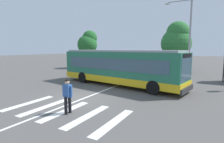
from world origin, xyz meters
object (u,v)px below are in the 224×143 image
pedestrian_crossing_street (68,94)px  background_tree_right (177,40)px  parked_car_teal (150,67)px  parked_car_charcoal (170,68)px  background_tree_left (88,43)px  parked_car_silver (116,65)px  parked_car_blue (131,66)px  city_transit_bus (119,67)px  twin_arm_street_lamp (190,29)px

pedestrian_crossing_street → background_tree_right: 21.08m
parked_car_teal → parked_car_charcoal: same height
background_tree_left → parked_car_silver: bearing=-4.1°
parked_car_teal → parked_car_blue: bearing=173.1°
parked_car_teal → background_tree_right: background_tree_right is taller
pedestrian_crossing_street → background_tree_right: background_tree_right is taller
background_tree_right → city_transit_bus: bearing=-100.4°
parked_car_blue → background_tree_left: size_ratio=0.73×
city_transit_bus → parked_car_silver: size_ratio=2.55×
parked_car_teal → background_tree_right: 6.01m
pedestrian_crossing_street → parked_car_teal: pedestrian_crossing_street is taller
pedestrian_crossing_street → twin_arm_street_lamp: size_ratio=0.21×
twin_arm_street_lamp → city_transit_bus: bearing=-128.8°
background_tree_left → parked_car_charcoal: bearing=-3.3°
twin_arm_street_lamp → background_tree_right: (-2.46, 7.21, -0.74)m
parked_car_silver → background_tree_right: background_tree_right is taller
parked_car_silver → parked_car_teal: (5.39, -0.62, 0.00)m
parked_car_charcoal → background_tree_right: 5.25m
city_transit_bus → twin_arm_street_lamp: size_ratio=1.44×
parked_car_teal → parked_car_charcoal: 2.58m
background_tree_right → parked_car_blue: bearing=-145.7°
background_tree_left → city_transit_bus: bearing=-43.3°
background_tree_left → parked_car_blue: bearing=-4.7°
city_transit_bus → parked_car_blue: (-2.94, 9.64, -0.82)m
parked_car_blue → parked_car_charcoal: 5.35m
parked_car_charcoal → background_tree_right: (0.04, 3.79, 3.62)m
parked_car_teal → background_tree_right: (2.61, 4.02, 3.62)m
pedestrian_crossing_street → twin_arm_street_lamp: twin_arm_street_lamp is taller
parked_car_silver → background_tree_right: size_ratio=0.65×
background_tree_right → background_tree_left: bearing=-167.3°
twin_arm_street_lamp → background_tree_right: 7.65m
parked_car_teal → twin_arm_street_lamp: (5.07, -3.19, 4.37)m
parked_car_blue → background_tree_right: bearing=34.3°
pedestrian_crossing_street → parked_car_charcoal: (1.51, 16.95, -0.20)m
parked_car_silver → parked_car_blue: 2.62m
parked_car_blue → twin_arm_street_lamp: bearing=-24.2°
parked_car_teal → background_tree_left: background_tree_left is taller
parked_car_teal → parked_car_charcoal: (2.57, 0.22, 0.00)m
background_tree_left → background_tree_right: background_tree_right is taller
background_tree_left → background_tree_right: 13.74m
parked_car_teal → background_tree_left: size_ratio=0.74×
parked_car_blue → twin_arm_street_lamp: (7.85, -3.53, 4.37)m
parked_car_blue → background_tree_left: bearing=175.3°
city_transit_bus → parked_car_silver: bearing=119.2°
city_transit_bus → pedestrian_crossing_street: (0.91, -7.43, -0.62)m
pedestrian_crossing_street → background_tree_left: size_ratio=0.28×
pedestrian_crossing_street → twin_arm_street_lamp: (4.00, 13.54, 4.16)m
city_transit_bus → pedestrian_crossing_street: bearing=-83.0°
pedestrian_crossing_street → parked_car_blue: size_ratio=0.38×
pedestrian_crossing_street → background_tree_right: (1.55, 20.74, 3.42)m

